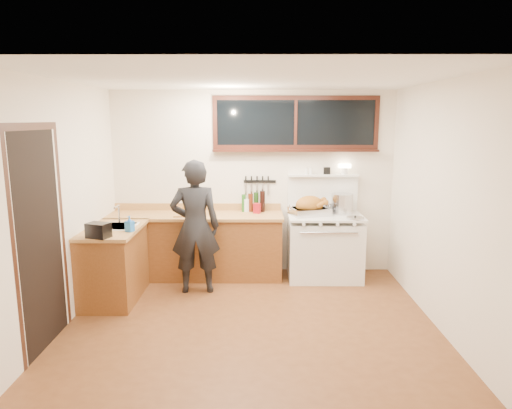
{
  "coord_description": "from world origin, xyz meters",
  "views": [
    {
      "loc": [
        0.08,
        -4.74,
        2.2
      ],
      "look_at": [
        0.05,
        0.85,
        1.15
      ],
      "focal_mm": 32.0,
      "sensor_mm": 36.0,
      "label": 1
    }
  ],
  "objects_px": {
    "vintage_stove": "(324,245)",
    "cutting_board": "(190,211)",
    "man": "(195,227)",
    "roast_turkey": "(310,207)"
  },
  "relations": [
    {
      "from": "vintage_stove",
      "to": "man",
      "type": "relative_size",
      "value": 0.92
    },
    {
      "from": "man",
      "to": "vintage_stove",
      "type": "bearing_deg",
      "value": 17.17
    },
    {
      "from": "vintage_stove",
      "to": "cutting_board",
      "type": "bearing_deg",
      "value": -179.93
    },
    {
      "from": "man",
      "to": "roast_turkey",
      "type": "xyz_separation_m",
      "value": [
        1.51,
        0.53,
        0.15
      ]
    },
    {
      "from": "man",
      "to": "roast_turkey",
      "type": "height_order",
      "value": "man"
    },
    {
      "from": "vintage_stove",
      "to": "roast_turkey",
      "type": "bearing_deg",
      "value": -179.93
    },
    {
      "from": "vintage_stove",
      "to": "cutting_board",
      "type": "xyz_separation_m",
      "value": [
        -1.86,
        -0.0,
        0.49
      ]
    },
    {
      "from": "cutting_board",
      "to": "vintage_stove",
      "type": "bearing_deg",
      "value": 0.07
    },
    {
      "from": "vintage_stove",
      "to": "cutting_board",
      "type": "height_order",
      "value": "vintage_stove"
    },
    {
      "from": "man",
      "to": "roast_turkey",
      "type": "distance_m",
      "value": 1.61
    }
  ]
}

